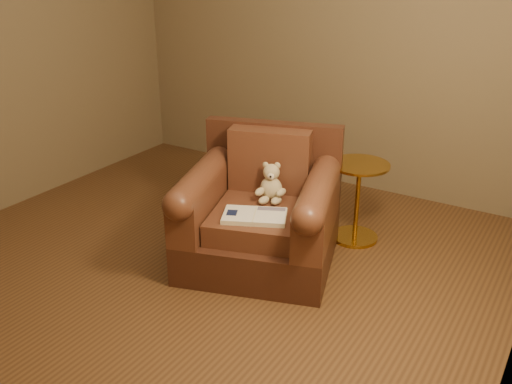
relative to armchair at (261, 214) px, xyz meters
The scene contains 6 objects.
floor 0.58m from the armchair, 129.27° to the right, with size 4.00×4.00×0.00m, color brown.
room 1.45m from the armchair, 129.27° to the right, with size 4.02×4.02×2.71m.
armchair is the anchor object (origin of this frame).
teddy_bear 0.21m from the armchair, 77.26° to the left, with size 0.20×0.23×0.27m.
guidebook 0.26m from the armchair, 69.30° to the right, with size 0.47×0.40×0.03m.
side_table 0.77m from the armchair, 54.03° to the left, with size 0.44×0.44×0.61m.
Camera 1 is at (2.14, -2.69, 2.05)m, focal length 40.00 mm.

